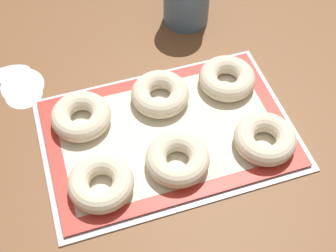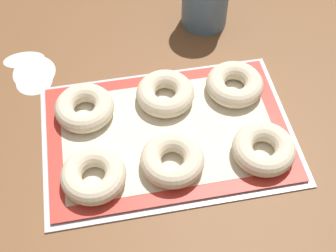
# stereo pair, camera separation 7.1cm
# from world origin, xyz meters

# --- Properties ---
(ground_plane) EXTENTS (2.80, 2.80, 0.00)m
(ground_plane) POSITION_xyz_m (0.00, 0.00, 0.00)
(ground_plane) COLOR brown
(baking_tray) EXTENTS (0.52, 0.35, 0.01)m
(baking_tray) POSITION_xyz_m (0.01, -0.02, 0.00)
(baking_tray) COLOR silver
(baking_tray) RESTS_ON ground_plane
(baking_mat) EXTENTS (0.49, 0.32, 0.00)m
(baking_mat) POSITION_xyz_m (0.01, -0.02, 0.01)
(baking_mat) COLOR red
(baking_mat) RESTS_ON baking_tray
(bagel_front_left) EXTENTS (0.12, 0.12, 0.04)m
(bagel_front_left) POSITION_xyz_m (-0.15, -0.10, 0.03)
(bagel_front_left) COLOR beige
(bagel_front_left) RESTS_ON baking_mat
(bagel_front_center) EXTENTS (0.12, 0.12, 0.04)m
(bagel_front_center) POSITION_xyz_m (0.00, -0.10, 0.03)
(bagel_front_center) COLOR beige
(bagel_front_center) RESTS_ON baking_mat
(bagel_front_right) EXTENTS (0.12, 0.12, 0.04)m
(bagel_front_right) POSITION_xyz_m (0.18, -0.10, 0.03)
(bagel_front_right) COLOR beige
(bagel_front_right) RESTS_ON baking_mat
(bagel_back_left) EXTENTS (0.12, 0.12, 0.04)m
(bagel_back_left) POSITION_xyz_m (-0.16, 0.06, 0.03)
(bagel_back_left) COLOR beige
(bagel_back_left) RESTS_ON baking_mat
(bagel_back_center) EXTENTS (0.12, 0.12, 0.04)m
(bagel_back_center) POSITION_xyz_m (0.02, 0.07, 0.03)
(bagel_back_center) COLOR beige
(bagel_back_center) RESTS_ON baking_mat
(bagel_back_right) EXTENTS (0.12, 0.12, 0.04)m
(bagel_back_right) POSITION_xyz_m (0.17, 0.07, 0.03)
(bagel_back_right) COLOR beige
(bagel_back_right) RESTS_ON baking_mat
(flour_patch_near) EXTENTS (0.10, 0.05, 0.00)m
(flour_patch_near) POSITION_xyz_m (-0.29, 0.26, 0.00)
(flour_patch_near) COLOR white
(flour_patch_near) RESTS_ON ground_plane
(flour_patch_far) EXTENTS (0.10, 0.11, 0.00)m
(flour_patch_far) POSITION_xyz_m (-0.26, 0.22, 0.00)
(flour_patch_far) COLOR white
(flour_patch_far) RESTS_ON ground_plane
(flour_patch_side) EXTENTS (0.08, 0.08, 0.00)m
(flour_patch_side) POSITION_xyz_m (-0.26, 0.19, 0.00)
(flour_patch_side) COLOR white
(flour_patch_side) RESTS_ON ground_plane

